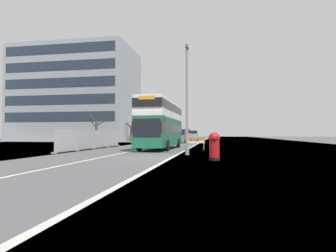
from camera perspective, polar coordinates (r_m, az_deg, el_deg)
The scene contains 12 objects.
ground at distance 17.33m, azimuth -2.84°, elevation -6.84°, with size 140.00×280.00×0.10m.
double_decker_bus at distance 27.31m, azimuth -1.43°, elevation 0.49°, with size 2.95×11.03×4.77m.
lamppost_foreground at distance 19.75m, azimuth 4.03°, elevation 4.81°, with size 0.29×0.70×7.94m.
red_pillar_postbox at distance 15.82m, azimuth 9.70°, elevation -3.94°, with size 0.65×0.65×1.61m.
roadworks_barrier at distance 25.47m, azimuth 5.81°, elevation -3.39°, with size 1.74×0.83×1.17m.
construction_site_fence at distance 28.49m, azimuth -15.31°, elevation -2.80°, with size 0.44×13.80×1.93m.
car_oncoming_near at distance 45.38m, azimuth 2.63°, elevation -2.31°, with size 1.98×4.08×2.15m.
car_receding_mid at distance 52.14m, azimuth 3.73°, elevation -2.10°, with size 2.01×4.13×2.38m.
car_receding_far at distance 59.45m, azimuth 5.41°, elevation -2.10°, with size 1.92×3.82×2.21m.
bare_tree_far_verge_near at distance 56.13m, azimuth -7.77°, elevation -0.93°, with size 2.32×3.35×3.98m.
bare_tree_far_verge_mid at distance 51.31m, azimuth -14.81°, elevation -0.61°, with size 3.13×2.33×5.26m.
backdrop_office_block at distance 65.26m, azimuth -18.42°, elevation 6.08°, with size 25.36×15.61×20.38m.
Camera 1 is at (4.36, -16.69, 1.52)m, focal length 29.04 mm.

